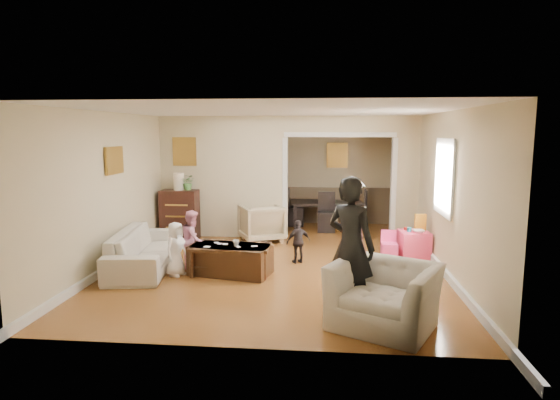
# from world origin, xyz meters

# --- Properties ---
(floor) EXTENTS (7.00, 7.00, 0.00)m
(floor) POSITION_xyz_m (0.00, 0.00, 0.00)
(floor) COLOR #9C6428
(floor) RESTS_ON ground
(partition_left) EXTENTS (2.75, 0.18, 2.60)m
(partition_left) POSITION_xyz_m (-1.38, 1.80, 1.30)
(partition_left) COLOR #C2B48E
(partition_left) RESTS_ON ground
(partition_right) EXTENTS (0.55, 0.18, 2.60)m
(partition_right) POSITION_xyz_m (2.48, 1.80, 1.30)
(partition_right) COLOR #C2B48E
(partition_right) RESTS_ON ground
(partition_header) EXTENTS (2.22, 0.18, 0.35)m
(partition_header) POSITION_xyz_m (1.10, 1.80, 2.42)
(partition_header) COLOR #C2B48E
(partition_header) RESTS_ON partition_right
(window_pane) EXTENTS (0.03, 0.95, 1.10)m
(window_pane) POSITION_xyz_m (2.73, -0.40, 1.55)
(window_pane) COLOR white
(window_pane) RESTS_ON ground
(framed_art_partition) EXTENTS (0.45, 0.03, 0.55)m
(framed_art_partition) POSITION_xyz_m (-2.20, 1.70, 1.85)
(framed_art_partition) COLOR brown
(framed_art_partition) RESTS_ON partition_left
(framed_art_sofa_wall) EXTENTS (0.03, 0.55, 0.40)m
(framed_art_sofa_wall) POSITION_xyz_m (-2.71, -0.60, 1.80)
(framed_art_sofa_wall) COLOR brown
(framed_art_alcove) EXTENTS (0.45, 0.03, 0.55)m
(framed_art_alcove) POSITION_xyz_m (1.10, 3.44, 1.70)
(framed_art_alcove) COLOR brown
(sofa) EXTENTS (1.15, 2.30, 0.64)m
(sofa) POSITION_xyz_m (-2.19, -0.73, 0.32)
(sofa) COLOR beige
(sofa) RESTS_ON ground
(armchair_back) EXTENTS (1.10, 1.11, 0.77)m
(armchair_back) POSITION_xyz_m (-0.50, 1.39, 0.38)
(armchair_back) COLOR tan
(armchair_back) RESTS_ON ground
(armchair_front) EXTENTS (1.49, 1.43, 0.75)m
(armchair_front) POSITION_xyz_m (1.51, -2.78, 0.38)
(armchair_front) COLOR beige
(armchair_front) RESTS_ON ground
(dresser) EXTENTS (0.77, 0.43, 1.05)m
(dresser) POSITION_xyz_m (-2.25, 1.41, 0.53)
(dresser) COLOR black
(dresser) RESTS_ON ground
(table_lamp) EXTENTS (0.22, 0.22, 0.36)m
(table_lamp) POSITION_xyz_m (-2.25, 1.41, 1.23)
(table_lamp) COLOR beige
(table_lamp) RESTS_ON dresser
(potted_plant) EXTENTS (0.29, 0.26, 0.33)m
(potted_plant) POSITION_xyz_m (-2.05, 1.41, 1.22)
(potted_plant) COLOR #406F31
(potted_plant) RESTS_ON dresser
(coffee_table) EXTENTS (1.36, 0.88, 0.47)m
(coffee_table) POSITION_xyz_m (-0.69, -0.94, 0.24)
(coffee_table) COLOR #3A2312
(coffee_table) RESTS_ON ground
(coffee_cup) EXTENTS (0.12, 0.12, 0.10)m
(coffee_cup) POSITION_xyz_m (-0.59, -0.99, 0.52)
(coffee_cup) COLOR silver
(coffee_cup) RESTS_ON coffee_table
(play_table) EXTENTS (0.56, 0.56, 0.49)m
(play_table) POSITION_xyz_m (2.43, 0.36, 0.24)
(play_table) COLOR #FF4372
(play_table) RESTS_ON ground
(cereal_box) EXTENTS (0.21, 0.09, 0.30)m
(cereal_box) POSITION_xyz_m (2.55, 0.46, 0.64)
(cereal_box) COLOR yellow
(cereal_box) RESTS_ON play_table
(cyan_cup) EXTENTS (0.08, 0.08, 0.08)m
(cyan_cup) POSITION_xyz_m (2.33, 0.31, 0.53)
(cyan_cup) COLOR #249FB6
(cyan_cup) RESTS_ON play_table
(toy_block) EXTENTS (0.10, 0.09, 0.05)m
(toy_block) POSITION_xyz_m (2.31, 0.48, 0.51)
(toy_block) COLOR red
(toy_block) RESTS_ON play_table
(play_bowl) EXTENTS (0.24, 0.24, 0.05)m
(play_bowl) POSITION_xyz_m (2.48, 0.24, 0.51)
(play_bowl) COLOR white
(play_bowl) RESTS_ON play_table
(dining_table) EXTENTS (1.79, 1.11, 0.60)m
(dining_table) POSITION_xyz_m (0.85, 3.09, 0.30)
(dining_table) COLOR black
(dining_table) RESTS_ON ground
(adult_person) EXTENTS (0.77, 0.72, 1.76)m
(adult_person) POSITION_xyz_m (1.13, -2.48, 0.88)
(adult_person) COLOR black
(adult_person) RESTS_ON ground
(child_kneel_a) EXTENTS (0.41, 0.50, 0.87)m
(child_kneel_a) POSITION_xyz_m (-1.54, -1.09, 0.43)
(child_kneel_a) COLOR white
(child_kneel_a) RESTS_ON ground
(child_kneel_b) EXTENTS (0.43, 0.52, 0.98)m
(child_kneel_b) POSITION_xyz_m (-1.39, -0.64, 0.49)
(child_kneel_b) COLOR pink
(child_kneel_b) RESTS_ON ground
(child_toddler) EXTENTS (0.48, 0.37, 0.76)m
(child_toddler) POSITION_xyz_m (0.36, -0.19, 0.38)
(child_toddler) COLOR black
(child_toddler) RESTS_ON ground
(craft_papers) EXTENTS (0.85, 0.39, 0.00)m
(craft_papers) POSITION_xyz_m (-0.76, -0.93, 0.48)
(craft_papers) COLOR white
(craft_papers) RESTS_ON coffee_table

